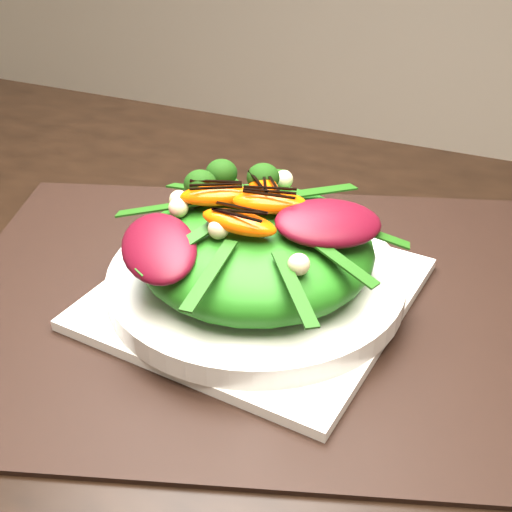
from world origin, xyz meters
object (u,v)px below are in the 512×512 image
at_px(plate_base, 256,293).
at_px(lettuce_mound, 256,248).
at_px(orange_segment, 265,191).
at_px(placemat, 256,299).
at_px(salad_bowl, 256,279).

height_order(plate_base, lettuce_mound, lettuce_mound).
distance_m(plate_base, orange_segment, 0.09).
bearing_deg(placemat, lettuce_mound, 180.00).
bearing_deg(plate_base, placemat, 0.00).
height_order(placemat, salad_bowl, salad_bowl).
xyz_separation_m(salad_bowl, orange_segment, (-0.00, 0.03, 0.07)).
xyz_separation_m(placemat, salad_bowl, (-0.00, 0.00, 0.02)).
height_order(placemat, orange_segment, orange_segment).
distance_m(salad_bowl, lettuce_mound, 0.03).
distance_m(lettuce_mound, orange_segment, 0.05).
relative_size(plate_base, orange_segment, 4.10).
distance_m(plate_base, lettuce_mound, 0.05).
relative_size(placemat, salad_bowl, 2.10).
distance_m(plate_base, salad_bowl, 0.01).
bearing_deg(orange_segment, salad_bowl, -81.97).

